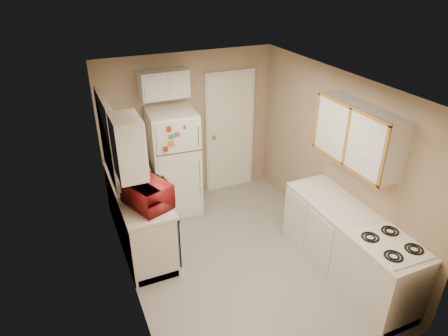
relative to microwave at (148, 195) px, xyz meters
name	(u,v)px	position (x,y,z in m)	size (l,w,h in m)	color
floor	(239,259)	(1.06, -0.41, -1.05)	(3.80, 3.80, 0.00)	#B8B2AA
ceiling	(243,85)	(1.06, -0.41, 1.35)	(3.80, 3.80, 0.00)	white
wall_left	(125,207)	(-0.34, -0.41, 0.15)	(3.80, 3.80, 0.00)	tan
wall_right	(335,161)	(2.46, -0.41, 0.15)	(3.80, 3.80, 0.00)	tan
wall_back	(189,128)	(1.06, 1.49, 0.15)	(2.80, 2.80, 0.00)	tan
wall_front	(340,286)	(1.06, -2.31, 0.15)	(2.80, 2.80, 0.00)	tan
left_counter	(140,215)	(-0.04, 0.49, -0.60)	(0.60, 1.80, 0.90)	silver
dishwasher	(173,232)	(0.25, -0.11, -0.56)	(0.03, 0.58, 0.72)	black
sink	(134,185)	(-0.04, 0.64, -0.19)	(0.54, 0.74, 0.16)	gray
microwave	(148,195)	(0.00, 0.00, 0.00)	(0.33, 0.60, 0.40)	maroon
soap_bottle	(123,163)	(-0.09, 1.06, -0.05)	(0.08, 0.08, 0.18)	silver
window_blinds	(108,138)	(-0.30, 0.64, 0.55)	(0.10, 0.98, 1.08)	silver
upper_cabinet_left	(128,147)	(-0.19, -0.19, 0.75)	(0.30, 0.45, 0.70)	silver
refrigerator	(174,162)	(0.67, 1.12, -0.22)	(0.69, 0.67, 1.66)	white
cabinet_over_fridge	(164,84)	(0.66, 1.34, 0.95)	(0.70, 0.30, 0.40)	silver
interior_door	(230,132)	(1.76, 1.45, -0.03)	(0.86, 0.06, 2.08)	white
right_counter	(348,246)	(2.16, -1.21, -0.60)	(0.60, 2.00, 0.90)	silver
stove	(383,279)	(2.18, -1.79, -0.64)	(0.55, 0.68, 0.83)	white
upper_cabinet_right	(358,135)	(2.31, -0.91, 0.75)	(0.30, 1.20, 0.70)	silver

